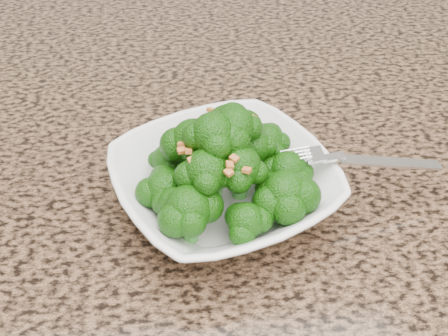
{
  "coord_description": "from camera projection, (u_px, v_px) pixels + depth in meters",
  "views": [
    {
      "loc": [
        -0.01,
        -0.21,
        1.31
      ],
      "look_at": [
        0.03,
        0.21,
        0.95
      ],
      "focal_mm": 45.0,
      "sensor_mm": 36.0,
      "label": 1
    }
  ],
  "objects": [
    {
      "name": "fork",
      "position": [
        337.0,
        157.0,
        0.55
      ],
      "size": [
        0.19,
        0.04,
        0.01
      ],
      "primitive_type": null,
      "rotation": [
        0.0,
        0.0,
        0.07
      ],
      "color": "silver",
      "rests_on": "bowl"
    },
    {
      "name": "granite_counter",
      "position": [
        191.0,
        161.0,
        0.67
      ],
      "size": [
        1.64,
        1.04,
        0.03
      ],
      "primitive_type": "cube",
      "color": "brown",
      "rests_on": "cabinet"
    },
    {
      "name": "broccoli_pile",
      "position": [
        224.0,
        134.0,
        0.53
      ],
      "size": [
        0.19,
        0.19,
        0.08
      ],
      "primitive_type": null,
      "color": "#144C08",
      "rests_on": "bowl"
    },
    {
      "name": "garlic_topping",
      "position": [
        224.0,
        97.0,
        0.5
      ],
      "size": [
        0.11,
        0.11,
        0.01
      ],
      "primitive_type": null,
      "color": "#C4732F",
      "rests_on": "broccoli_pile"
    },
    {
      "name": "bowl",
      "position": [
        224.0,
        185.0,
        0.57
      ],
      "size": [
        0.28,
        0.28,
        0.05
      ],
      "primitive_type": "imported",
      "rotation": [
        0.0,
        0.0,
        0.4
      ],
      "color": "white",
      "rests_on": "granite_counter"
    }
  ]
}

